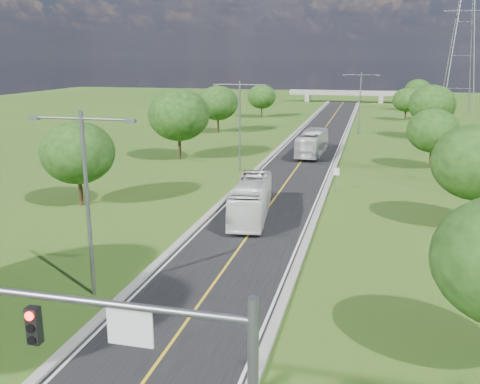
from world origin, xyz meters
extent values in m
plane|color=#2E5818|center=(0.00, 60.00, 0.00)|extent=(260.00, 260.00, 0.00)
cube|color=black|center=(0.00, 66.00, 0.03)|extent=(8.00, 150.00, 0.06)
cube|color=gray|center=(-4.25, 66.00, 0.11)|extent=(0.50, 150.00, 0.22)
cube|color=gray|center=(4.25, 66.00, 0.11)|extent=(0.50, 150.00, 0.22)
cylinder|color=slate|center=(1.60, -1.00, 6.60)|extent=(8.40, 0.20, 0.20)
cube|color=black|center=(-0.20, -1.00, 5.70)|extent=(0.35, 0.28, 1.05)
cylinder|color=#FF140C|center=(-0.20, -1.16, 6.05)|extent=(0.24, 0.06, 0.24)
cube|color=white|center=(2.60, -1.00, 6.00)|extent=(1.25, 0.06, 1.00)
cylinder|color=slate|center=(5.20, 38.00, 1.20)|extent=(0.08, 0.08, 2.40)
cube|color=white|center=(5.20, 37.97, 2.00)|extent=(0.55, 0.04, 0.70)
cube|color=gray|center=(-10.00, 140.00, 1.00)|extent=(1.20, 3.00, 2.00)
cube|color=gray|center=(10.00, 140.00, 1.00)|extent=(1.20, 3.00, 2.00)
cube|color=gray|center=(0.00, 140.00, 2.60)|extent=(30.00, 3.00, 1.20)
cylinder|color=slate|center=(-6.00, 12.00, 5.00)|extent=(0.22, 0.22, 10.00)
cylinder|color=slate|center=(-7.40, 12.00, 9.60)|extent=(2.80, 0.12, 0.12)
cylinder|color=slate|center=(-4.60, 12.00, 9.60)|extent=(2.80, 0.12, 0.12)
cube|color=slate|center=(-8.70, 12.00, 9.55)|extent=(0.50, 0.25, 0.18)
cube|color=slate|center=(-3.30, 12.00, 9.55)|extent=(0.50, 0.25, 0.18)
cylinder|color=slate|center=(-6.00, 45.00, 5.00)|extent=(0.22, 0.22, 10.00)
cylinder|color=slate|center=(-7.40, 45.00, 9.60)|extent=(2.80, 0.12, 0.12)
cylinder|color=slate|center=(-4.60, 45.00, 9.60)|extent=(2.80, 0.12, 0.12)
cube|color=slate|center=(-8.70, 45.00, 9.55)|extent=(0.50, 0.25, 0.18)
cube|color=slate|center=(-3.30, 45.00, 9.55)|extent=(0.50, 0.25, 0.18)
cylinder|color=slate|center=(6.00, 78.00, 5.00)|extent=(0.22, 0.22, 10.00)
cylinder|color=slate|center=(4.60, 78.00, 9.60)|extent=(2.80, 0.12, 0.12)
cylinder|color=slate|center=(7.40, 78.00, 9.60)|extent=(2.80, 0.12, 0.12)
cube|color=slate|center=(3.30, 78.00, 9.55)|extent=(0.50, 0.25, 0.18)
cube|color=slate|center=(8.70, 78.00, 9.55)|extent=(0.50, 0.25, 0.18)
cube|color=slate|center=(26.00, 115.00, 21.84)|extent=(9.00, 0.25, 0.25)
cylinder|color=black|center=(-16.00, 28.00, 1.35)|extent=(0.36, 0.36, 2.70)
ellipsoid|color=#16350E|center=(-16.00, 28.00, 4.65)|extent=(6.30, 6.30, 5.36)
cylinder|color=black|center=(-15.00, 50.00, 1.62)|extent=(0.36, 0.36, 3.24)
ellipsoid|color=#16350E|center=(-15.00, 50.00, 5.58)|extent=(7.56, 7.56, 6.43)
cylinder|color=black|center=(-17.00, 74.00, 1.44)|extent=(0.36, 0.36, 2.88)
ellipsoid|color=#16350E|center=(-17.00, 74.00, 4.96)|extent=(6.72, 6.72, 5.71)
cylinder|color=black|center=(-14.50, 98.00, 1.26)|extent=(0.36, 0.36, 2.52)
ellipsoid|color=#16350E|center=(-14.50, 98.00, 4.34)|extent=(5.88, 5.88, 5.00)
cylinder|color=black|center=(16.00, 30.00, 1.44)|extent=(0.36, 0.36, 2.88)
ellipsoid|color=#16350E|center=(16.00, 30.00, 4.96)|extent=(6.72, 6.72, 5.71)
cylinder|color=black|center=(15.00, 52.00, 1.26)|extent=(0.36, 0.36, 2.52)
ellipsoid|color=#16350E|center=(15.00, 52.00, 4.34)|extent=(5.88, 5.88, 5.00)
cylinder|color=black|center=(17.00, 76.00, 1.53)|extent=(0.36, 0.36, 3.06)
ellipsoid|color=#16350E|center=(17.00, 76.00, 5.27)|extent=(7.14, 7.14, 6.07)
cylinder|color=black|center=(14.50, 100.00, 1.17)|extent=(0.36, 0.36, 2.34)
ellipsoid|color=#16350E|center=(14.50, 100.00, 4.03)|extent=(5.46, 5.46, 4.64)
cylinder|color=black|center=(18.00, 120.00, 1.35)|extent=(0.36, 0.36, 2.70)
ellipsoid|color=#16350E|center=(18.00, 120.00, 4.65)|extent=(6.30, 6.30, 5.36)
imported|color=silver|center=(0.80, 56.66, 1.64)|extent=(3.16, 11.42, 3.15)
imported|color=white|center=(-0.80, 27.91, 1.55)|extent=(3.74, 10.93, 2.98)
camera|label=1|loc=(8.27, -12.21, 12.70)|focal=40.00mm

